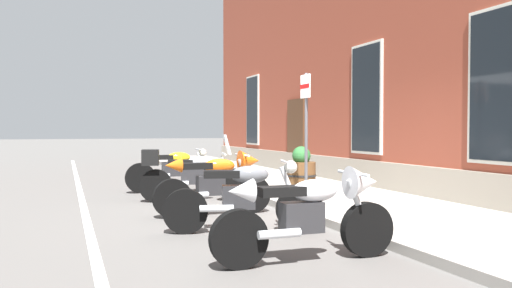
% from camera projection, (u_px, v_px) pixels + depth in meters
% --- Properties ---
extents(ground_plane, '(140.00, 140.00, 0.00)m').
position_uv_depth(ground_plane, '(281.00, 210.00, 8.77)').
color(ground_plane, '#565451').
extents(sidewalk, '(32.12, 2.95, 0.12)m').
position_uv_depth(sidewalk, '(355.00, 202.00, 9.29)').
color(sidewalk, gray).
rests_on(sidewalk, ground_plane).
extents(lane_stripe, '(32.12, 0.12, 0.01)m').
position_uv_depth(lane_stripe, '(87.00, 222.00, 7.64)').
color(lane_stripe, silver).
rests_on(lane_stripe, ground_plane).
extents(motorcycle_yellow_naked, '(0.62, 2.16, 0.96)m').
position_uv_depth(motorcycle_yellow_naked, '(175.00, 170.00, 11.35)').
color(motorcycle_yellow_naked, black).
rests_on(motorcycle_yellow_naked, ground_plane).
extents(motorcycle_silver_touring, '(0.80, 2.11, 1.30)m').
position_uv_depth(motorcycle_silver_touring, '(189.00, 174.00, 9.81)').
color(motorcycle_silver_touring, black).
rests_on(motorcycle_silver_touring, ground_plane).
extents(motorcycle_orange_sport, '(0.62, 1.98, 1.05)m').
position_uv_depth(motorcycle_orange_sport, '(218.00, 180.00, 8.25)').
color(motorcycle_orange_sport, black).
rests_on(motorcycle_orange_sport, ground_plane).
extents(motorcycle_grey_naked, '(0.79, 2.09, 0.98)m').
position_uv_depth(motorcycle_grey_naked, '(244.00, 197.00, 6.85)').
color(motorcycle_grey_naked, black).
rests_on(motorcycle_grey_naked, ground_plane).
extents(motorcycle_white_sport, '(0.62, 2.08, 1.00)m').
position_uv_depth(motorcycle_white_sport, '(313.00, 210.00, 5.33)').
color(motorcycle_white_sport, black).
rests_on(motorcycle_white_sport, ground_plane).
extents(parking_sign, '(0.36, 0.07, 2.34)m').
position_uv_depth(parking_sign, '(306.00, 117.00, 9.56)').
color(parking_sign, '#4C4C51').
rests_on(parking_sign, sidewalk).
extents(barrel_planter, '(0.65, 0.65, 0.92)m').
position_uv_depth(barrel_planter, '(301.00, 171.00, 10.92)').
color(barrel_planter, brown).
rests_on(barrel_planter, sidewalk).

